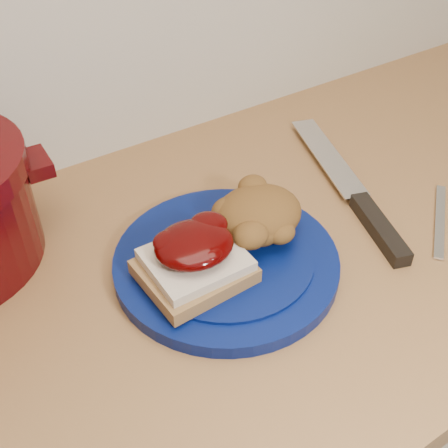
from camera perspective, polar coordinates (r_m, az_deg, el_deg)
plate at (r=0.68m, az=0.22°, el=-3.87°), size 0.29×0.29×0.02m
sandwich at (r=0.63m, az=-3.03°, el=-3.52°), size 0.12×0.10×0.06m
stuffing_mound at (r=0.68m, az=3.49°, el=1.09°), size 0.12×0.10×0.06m
chef_knife at (r=0.78m, az=14.01°, el=1.75°), size 0.14×0.34×0.02m
butter_knife at (r=0.80m, az=21.08°, el=0.39°), size 0.13×0.11×0.00m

